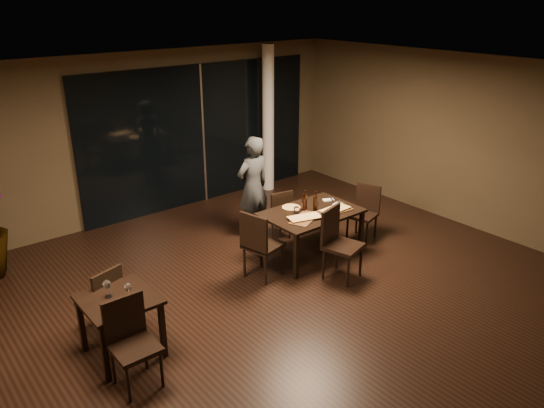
{
  "coord_description": "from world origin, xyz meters",
  "views": [
    {
      "loc": [
        -4.26,
        -4.76,
        3.92
      ],
      "look_at": [
        0.24,
        0.84,
        1.05
      ],
      "focal_mm": 35.0,
      "sensor_mm": 36.0,
      "label": 1
    }
  ],
  "objects_px": {
    "chair_side_near": "(131,338)",
    "bottle_b": "(315,201)",
    "side_table": "(119,307)",
    "chair_main_far": "(279,212)",
    "chair_main_near": "(338,239)",
    "bottle_c": "(305,200)",
    "chair_side_far": "(104,298)",
    "bottle_a": "(304,202)",
    "main_table": "(311,216)",
    "chair_main_right": "(365,209)",
    "diner": "(253,187)",
    "chair_main_left": "(259,242)"
  },
  "relations": [
    {
      "from": "chair_side_near",
      "to": "bottle_b",
      "type": "height_order",
      "value": "bottle_b"
    },
    {
      "from": "side_table",
      "to": "chair_main_far",
      "type": "relative_size",
      "value": 0.91
    },
    {
      "from": "chair_main_near",
      "to": "bottle_c",
      "type": "height_order",
      "value": "bottle_c"
    },
    {
      "from": "chair_side_far",
      "to": "bottle_a",
      "type": "distance_m",
      "value": 3.34
    },
    {
      "from": "chair_side_far",
      "to": "main_table",
      "type": "bearing_deg",
      "value": 163.62
    },
    {
      "from": "main_table",
      "to": "side_table",
      "type": "relative_size",
      "value": 1.88
    },
    {
      "from": "chair_main_right",
      "to": "chair_side_far",
      "type": "height_order",
      "value": "chair_main_right"
    },
    {
      "from": "chair_main_right",
      "to": "chair_side_near",
      "type": "bearing_deg",
      "value": -96.13
    },
    {
      "from": "chair_side_far",
      "to": "bottle_a",
      "type": "relative_size",
      "value": 3.15
    },
    {
      "from": "chair_side_near",
      "to": "bottle_b",
      "type": "xyz_separation_m",
      "value": [
        3.59,
        1.01,
        0.35
      ]
    },
    {
      "from": "main_table",
      "to": "chair_main_far",
      "type": "xyz_separation_m",
      "value": [
        -0.01,
        0.78,
        -0.19
      ]
    },
    {
      "from": "chair_main_far",
      "to": "bottle_a",
      "type": "xyz_separation_m",
      "value": [
        -0.07,
        -0.7,
        0.41
      ]
    },
    {
      "from": "chair_main_far",
      "to": "chair_side_far",
      "type": "bearing_deg",
      "value": 24.09
    },
    {
      "from": "chair_side_far",
      "to": "diner",
      "type": "bearing_deg",
      "value": -175.53
    },
    {
      "from": "bottle_b",
      "to": "bottle_c",
      "type": "xyz_separation_m",
      "value": [
        -0.1,
        0.14,
        0.0
      ]
    },
    {
      "from": "chair_side_near",
      "to": "chair_main_near",
      "type": "bearing_deg",
      "value": 4.48
    },
    {
      "from": "chair_main_near",
      "to": "chair_main_far",
      "type": "bearing_deg",
      "value": 68.06
    },
    {
      "from": "main_table",
      "to": "chair_side_far",
      "type": "height_order",
      "value": "chair_side_far"
    },
    {
      "from": "diner",
      "to": "bottle_a",
      "type": "distance_m",
      "value": 1.14
    },
    {
      "from": "chair_side_far",
      "to": "chair_side_near",
      "type": "distance_m",
      "value": 0.99
    },
    {
      "from": "chair_side_near",
      "to": "diner",
      "type": "bearing_deg",
      "value": 34.03
    },
    {
      "from": "main_table",
      "to": "bottle_b",
      "type": "xyz_separation_m",
      "value": [
        0.08,
        0.0,
        0.23
      ]
    },
    {
      "from": "diner",
      "to": "bottle_c",
      "type": "bearing_deg",
      "value": 99.09
    },
    {
      "from": "side_table",
      "to": "bottle_a",
      "type": "xyz_separation_m",
      "value": [
        3.32,
        0.58,
        0.27
      ]
    },
    {
      "from": "side_table",
      "to": "chair_main_near",
      "type": "distance_m",
      "value": 3.25
    },
    {
      "from": "chair_main_near",
      "to": "bottle_a",
      "type": "height_order",
      "value": "chair_main_near"
    },
    {
      "from": "bottle_b",
      "to": "chair_main_left",
      "type": "bearing_deg",
      "value": -175.52
    },
    {
      "from": "chair_main_far",
      "to": "chair_main_right",
      "type": "xyz_separation_m",
      "value": [
        1.15,
        -0.88,
        0.03
      ]
    },
    {
      "from": "chair_main_far",
      "to": "diner",
      "type": "distance_m",
      "value": 0.61
    },
    {
      "from": "chair_main_far",
      "to": "chair_side_far",
      "type": "distance_m",
      "value": 3.48
    },
    {
      "from": "chair_side_near",
      "to": "bottle_c",
      "type": "distance_m",
      "value": 3.7
    },
    {
      "from": "side_table",
      "to": "chair_main_far",
      "type": "bearing_deg",
      "value": 20.74
    },
    {
      "from": "chair_main_right",
      "to": "bottle_b",
      "type": "distance_m",
      "value": 1.13
    },
    {
      "from": "chair_main_left",
      "to": "bottle_a",
      "type": "relative_size",
      "value": 3.58
    },
    {
      "from": "chair_main_left",
      "to": "chair_side_near",
      "type": "bearing_deg",
      "value": 96.96
    },
    {
      "from": "chair_main_near",
      "to": "diner",
      "type": "xyz_separation_m",
      "value": [
        -0.07,
        1.95,
        0.28
      ]
    },
    {
      "from": "diner",
      "to": "bottle_c",
      "type": "relative_size",
      "value": 5.59
    },
    {
      "from": "main_table",
      "to": "diner",
      "type": "height_order",
      "value": "diner"
    },
    {
      "from": "chair_main_right",
      "to": "chair_main_far",
      "type": "bearing_deg",
      "value": -144.63
    },
    {
      "from": "chair_main_right",
      "to": "diner",
      "type": "relative_size",
      "value": 0.54
    },
    {
      "from": "side_table",
      "to": "chair_side_near",
      "type": "distance_m",
      "value": 0.53
    },
    {
      "from": "diner",
      "to": "main_table",
      "type": "bearing_deg",
      "value": 98.43
    },
    {
      "from": "main_table",
      "to": "chair_side_far",
      "type": "bearing_deg",
      "value": -179.56
    },
    {
      "from": "main_table",
      "to": "chair_main_left",
      "type": "distance_m",
      "value": 1.1
    },
    {
      "from": "side_table",
      "to": "diner",
      "type": "relative_size",
      "value": 0.46
    },
    {
      "from": "chair_main_left",
      "to": "bottle_b",
      "type": "bearing_deg",
      "value": -99.49
    },
    {
      "from": "side_table",
      "to": "bottle_a",
      "type": "bearing_deg",
      "value": 9.98
    },
    {
      "from": "side_table",
      "to": "bottle_c",
      "type": "bearing_deg",
      "value": 10.69
    },
    {
      "from": "chair_main_near",
      "to": "bottle_b",
      "type": "distance_m",
      "value": 0.84
    },
    {
      "from": "side_table",
      "to": "chair_side_far",
      "type": "distance_m",
      "value": 0.49
    }
  ]
}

